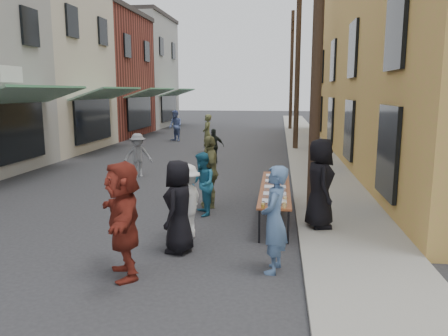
% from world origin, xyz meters
% --- Properties ---
extents(ground, '(120.00, 120.00, 0.00)m').
position_xyz_m(ground, '(0.00, 0.00, 0.00)').
color(ground, '#28282B').
rests_on(ground, ground).
extents(sidewalk, '(2.20, 60.00, 0.10)m').
position_xyz_m(sidewalk, '(5.00, 15.00, 0.05)').
color(sidewalk, gray).
rests_on(sidewalk, ground).
extents(storefront_row, '(8.00, 37.00, 9.00)m').
position_xyz_m(storefront_row, '(-10.00, 14.96, 4.12)').
color(storefront_row, maroon).
rests_on(storefront_row, ground).
extents(utility_pole_near, '(0.26, 0.26, 9.00)m').
position_xyz_m(utility_pole_near, '(4.30, 3.00, 4.50)').
color(utility_pole_near, '#2D2116').
rests_on(utility_pole_near, ground).
extents(utility_pole_mid, '(0.26, 0.26, 9.00)m').
position_xyz_m(utility_pole_mid, '(4.30, 15.00, 4.50)').
color(utility_pole_mid, '#2D2116').
rests_on(utility_pole_mid, ground).
extents(utility_pole_far, '(0.26, 0.26, 9.00)m').
position_xyz_m(utility_pole_far, '(4.30, 27.00, 4.50)').
color(utility_pole_far, '#2D2116').
rests_on(utility_pole_far, ground).
extents(serving_table, '(0.70, 4.00, 0.75)m').
position_xyz_m(serving_table, '(3.38, 2.57, 0.71)').
color(serving_table, brown).
rests_on(serving_table, ground).
extents(catering_tray_sausage, '(0.50, 0.33, 0.08)m').
position_xyz_m(catering_tray_sausage, '(3.38, 0.92, 0.79)').
color(catering_tray_sausage, maroon).
rests_on(catering_tray_sausage, serving_table).
extents(catering_tray_foil_b, '(0.50, 0.33, 0.08)m').
position_xyz_m(catering_tray_foil_b, '(3.38, 1.57, 0.79)').
color(catering_tray_foil_b, '#B2B2B7').
rests_on(catering_tray_foil_b, serving_table).
extents(catering_tray_buns, '(0.50, 0.33, 0.08)m').
position_xyz_m(catering_tray_buns, '(3.38, 2.27, 0.79)').
color(catering_tray_buns, tan).
rests_on(catering_tray_buns, serving_table).
extents(catering_tray_foil_d, '(0.50, 0.33, 0.08)m').
position_xyz_m(catering_tray_foil_d, '(3.38, 2.97, 0.79)').
color(catering_tray_foil_d, '#B2B2B7').
rests_on(catering_tray_foil_d, serving_table).
extents(catering_tray_buns_end, '(0.50, 0.33, 0.08)m').
position_xyz_m(catering_tray_buns_end, '(3.38, 3.67, 0.79)').
color(catering_tray_buns_end, tan).
rests_on(catering_tray_buns_end, serving_table).
extents(condiment_jar_a, '(0.07, 0.07, 0.08)m').
position_xyz_m(condiment_jar_a, '(3.16, 0.62, 0.79)').
color(condiment_jar_a, '#A57F26').
rests_on(condiment_jar_a, serving_table).
extents(condiment_jar_b, '(0.07, 0.07, 0.08)m').
position_xyz_m(condiment_jar_b, '(3.16, 0.72, 0.79)').
color(condiment_jar_b, '#A57F26').
rests_on(condiment_jar_b, serving_table).
extents(condiment_jar_c, '(0.07, 0.07, 0.08)m').
position_xyz_m(condiment_jar_c, '(3.16, 0.82, 0.79)').
color(condiment_jar_c, '#A57F26').
rests_on(condiment_jar_c, serving_table).
extents(cup_stack, '(0.08, 0.08, 0.12)m').
position_xyz_m(cup_stack, '(3.58, 0.67, 0.81)').
color(cup_stack, tan).
rests_on(cup_stack, serving_table).
extents(guest_front_a, '(0.66, 0.93, 1.77)m').
position_xyz_m(guest_front_a, '(1.60, 0.03, 0.89)').
color(guest_front_a, black).
rests_on(guest_front_a, ground).
extents(guest_front_b, '(0.55, 0.74, 1.83)m').
position_xyz_m(guest_front_b, '(3.40, -0.70, 0.91)').
color(guest_front_b, '#49668E').
rests_on(guest_front_b, ground).
extents(guest_front_c, '(0.80, 0.91, 1.56)m').
position_xyz_m(guest_front_c, '(1.60, 2.52, 0.78)').
color(guest_front_c, '#206686').
rests_on(guest_front_c, ground).
extents(guest_front_d, '(0.78, 1.11, 1.57)m').
position_xyz_m(guest_front_d, '(1.60, 0.76, 0.78)').
color(guest_front_d, silver).
rests_on(guest_front_d, ground).
extents(guest_front_e, '(0.73, 1.19, 1.89)m').
position_xyz_m(guest_front_e, '(1.67, 3.32, 0.95)').
color(guest_front_e, '#67663B').
rests_on(guest_front_e, ground).
extents(guest_queue_back, '(1.29, 1.87, 1.94)m').
position_xyz_m(guest_queue_back, '(0.96, -1.19, 0.97)').
color(guest_queue_back, maroon).
rests_on(guest_queue_back, ground).
extents(server, '(0.72, 1.01, 1.94)m').
position_xyz_m(server, '(4.35, 1.62, 1.07)').
color(server, black).
rests_on(server, sidewalk).
extents(passerby_left, '(1.15, 0.92, 1.56)m').
position_xyz_m(passerby_left, '(-1.51, 7.03, 0.78)').
color(passerby_left, slate).
rests_on(passerby_left, ground).
extents(passerby_mid, '(0.90, 0.49, 1.46)m').
position_xyz_m(passerby_mid, '(0.73, 10.32, 0.73)').
color(passerby_mid, black).
rests_on(passerby_mid, ground).
extents(passerby_right, '(0.49, 0.71, 1.89)m').
position_xyz_m(passerby_right, '(-0.09, 13.55, 0.95)').
color(passerby_right, brown).
rests_on(passerby_right, ground).
extents(passerby_far, '(1.15, 1.14, 1.88)m').
position_xyz_m(passerby_far, '(-2.80, 18.16, 0.94)').
color(passerby_far, '#576CA9').
rests_on(passerby_far, ground).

